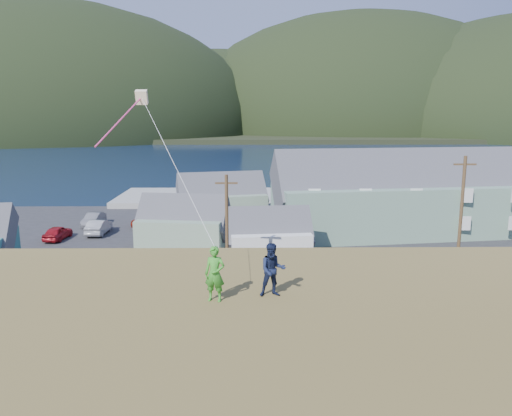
{
  "coord_description": "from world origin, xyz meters",
  "views": [
    {
      "loc": [
        0.32,
        -33.32,
        12.95
      ],
      "look_at": [
        0.58,
        -11.71,
        8.8
      ],
      "focal_mm": 35.0,
      "sensor_mm": 36.0,
      "label": 1
    }
  ],
  "objects": [
    {
      "name": "far_hills",
      "position": [
        35.59,
        279.38,
        2.0
      ],
      "size": [
        760.0,
        265.0,
        143.0
      ],
      "color": "black",
      "rests_on": "ground"
    },
    {
      "name": "ground",
      "position": [
        0.0,
        0.0,
        0.0
      ],
      "size": [
        900.0,
        900.0,
        0.0
      ],
      "primitive_type": "plane",
      "color": "#0A1638",
      "rests_on": "ground"
    },
    {
      "name": "shed_palegreen_far",
      "position": [
        -3.1,
        26.25,
        2.71
      ],
      "size": [
        11.65,
        8.28,
        7.1
      ],
      "rotation": [
        0.0,
        0.0,
        0.24
      ],
      "color": "slate",
      "rests_on": "waterfront_lot"
    },
    {
      "name": "kite_rig",
      "position": [
        -4.04,
        -13.22,
        13.34
      ],
      "size": [
        2.25,
        3.07,
        8.0
      ],
      "color": "#FFE6C2",
      "rests_on": "ground"
    },
    {
      "name": "kite_flyer_green",
      "position": [
        -0.77,
        -18.64,
        8.07
      ],
      "size": [
        0.71,
        0.54,
        1.74
      ],
      "primitive_type": "imported",
      "rotation": [
        0.0,
        0.0,
        -0.22
      ],
      "color": "#348F27",
      "rests_on": "hillside"
    },
    {
      "name": "utility_poles",
      "position": [
        -1.17,
        1.5,
        4.71
      ],
      "size": [
        34.79,
        0.24,
        9.84
      ],
      "color": "#47331E",
      "rests_on": "waterfront_lot"
    },
    {
      "name": "far_shore",
      "position": [
        0.0,
        330.0,
        1.0
      ],
      "size": [
        900.0,
        320.0,
        2.0
      ],
      "primitive_type": "cube",
      "color": "black",
      "rests_on": "ground"
    },
    {
      "name": "parked_cars",
      "position": [
        -9.23,
        20.06,
        0.84
      ],
      "size": [
        26.17,
        11.04,
        1.58
      ],
      "color": "#222328",
      "rests_on": "waterfront_lot"
    },
    {
      "name": "kite_flyer_navy",
      "position": [
        1.03,
        -18.24,
        8.06
      ],
      "size": [
        0.91,
        0.74,
        1.72
      ],
      "primitive_type": "imported",
      "rotation": [
        0.0,
        0.0,
        0.11
      ],
      "color": "#141C38",
      "rests_on": "hillside"
    },
    {
      "name": "shed_palegreen_near",
      "position": [
        -6.16,
        13.85,
        2.36
      ],
      "size": [
        9.23,
        6.44,
        6.23
      ],
      "rotation": [
        0.0,
        0.0,
        -0.14
      ],
      "color": "gray",
      "rests_on": "waterfront_lot"
    },
    {
      "name": "lodge",
      "position": [
        18.64,
        19.21,
        4.29
      ],
      "size": [
        32.5,
        12.96,
        11.12
      ],
      "rotation": [
        0.0,
        0.0,
        0.13
      ],
      "color": "gray",
      "rests_on": "waterfront_lot"
    },
    {
      "name": "grass_strip",
      "position": [
        0.0,
        -2.0,
        0.05
      ],
      "size": [
        110.0,
        8.0,
        0.1
      ],
      "primitive_type": "cube",
      "color": "#4C3D19",
      "rests_on": "ground"
    },
    {
      "name": "wharf",
      "position": [
        -6.0,
        40.0,
        0.45
      ],
      "size": [
        26.0,
        14.0,
        0.9
      ],
      "primitive_type": "cube",
      "color": "gray",
      "rests_on": "ground"
    },
    {
      "name": "shed_white",
      "position": [
        1.99,
        9.03,
        2.25
      ],
      "size": [
        7.74,
        5.49,
        5.83
      ],
      "rotation": [
        0.0,
        0.0,
        0.09
      ],
      "color": "silver",
      "rests_on": "waterfront_lot"
    },
    {
      "name": "waterfront_lot",
      "position": [
        0.0,
        17.0,
        0.06
      ],
      "size": [
        72.0,
        36.0,
        0.12
      ],
      "primitive_type": "cube",
      "color": "#28282B",
      "rests_on": "ground"
    }
  ]
}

